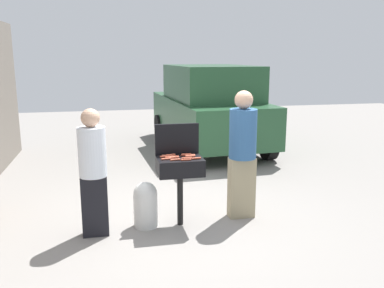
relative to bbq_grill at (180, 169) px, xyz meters
The scene contains 22 objects.
ground_plane 0.81m from the bbq_grill, 67.80° to the left, with size 24.00×24.00×0.00m, color gray.
bbq_grill is the anchor object (origin of this frame).
grill_lid_open 0.42m from the bbq_grill, 90.00° to the left, with size 0.60×0.05×0.42m, color black.
hot_dog_0 0.27m from the bbq_grill, 30.32° to the right, with size 0.03×0.03×0.13m, color #AD4228.
hot_dog_1 0.21m from the bbq_grill, ahead, with size 0.03×0.03×0.13m, color #C6593D.
hot_dog_2 0.25m from the bbq_grill, 160.28° to the left, with size 0.03×0.03×0.13m, color #B74C33.
hot_dog_3 0.19m from the bbq_grill, 41.32° to the right, with size 0.03×0.03×0.13m, color #B74C33.
hot_dog_4 0.21m from the bbq_grill, 123.59° to the right, with size 0.03×0.03×0.13m, color #C6593D.
hot_dog_5 0.25m from the bbq_grill, 162.57° to the right, with size 0.03×0.03×0.13m, color #C6593D.
hot_dog_6 0.21m from the bbq_grill, 45.34° to the left, with size 0.03×0.03×0.13m, color #B74C33.
hot_dog_7 0.23m from the bbq_grill, 125.53° to the left, with size 0.03×0.03×0.13m, color #B74C33.
hot_dog_8 0.17m from the bbq_grill, behind, with size 0.03×0.03×0.13m, color #B74C33.
hot_dog_9 0.25m from the bbq_grill, 144.40° to the left, with size 0.03×0.03×0.13m, color #C6593D.
hot_dog_10 0.23m from the bbq_grill, 49.07° to the left, with size 0.03×0.03×0.13m, color #B74C33.
hot_dog_11 0.20m from the bbq_grill, behind, with size 0.03×0.03×0.13m, color #AD4228.
hot_dog_12 0.18m from the bbq_grill, 144.07° to the left, with size 0.03×0.03×0.13m, color #B74C33.
hot_dog_13 0.23m from the bbq_grill, 71.70° to the right, with size 0.03×0.03×0.13m, color #B74C33.
hot_dog_14 0.23m from the bbq_grill, 24.81° to the left, with size 0.03×0.03×0.13m, color #C6593D.
propane_tank 0.66m from the bbq_grill, behind, with size 0.32×0.32×0.62m.
person_left 1.12m from the bbq_grill, behind, with size 0.34×0.34×1.63m.
person_right 0.92m from the bbq_grill, ahead, with size 0.38×0.38×1.79m.
parked_minivan 4.76m from the bbq_grill, 71.02° to the left, with size 2.26×4.51×2.02m.
Camera 1 is at (-1.01, -5.30, 2.25)m, focal length 38.17 mm.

